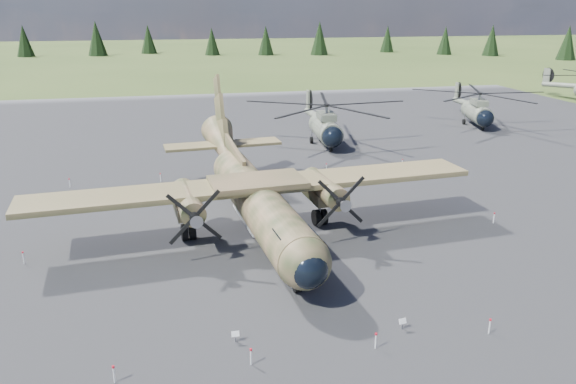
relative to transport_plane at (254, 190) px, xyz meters
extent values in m
plane|color=#51602B|center=(1.28, -2.72, -2.99)|extent=(500.00, 500.00, 0.00)
cube|color=#5B5B60|center=(1.28, 7.28, -2.99)|extent=(120.00, 120.00, 0.04)
cylinder|color=#353F22|center=(0.14, -1.67, -0.50)|extent=(4.66, 19.69, 3.03)
sphere|color=#353F22|center=(0.96, -11.39, -0.50)|extent=(3.21, 3.21, 2.97)
sphere|color=black|center=(1.01, -11.98, -0.55)|extent=(2.36, 2.36, 2.18)
cube|color=black|center=(0.81, -9.66, 0.32)|extent=(2.30, 1.91, 0.60)
cone|color=#353F22|center=(-0.93, 11.07, 0.64)|extent=(3.59, 7.67, 4.56)
cube|color=#9D9FA2|center=(0.05, -0.59, -1.74)|extent=(2.60, 6.65, 0.54)
cube|color=#2D341B|center=(0.10, -1.13, 0.75)|extent=(31.62, 6.30, 0.38)
cube|color=#353F22|center=(0.10, -1.13, 0.98)|extent=(6.81, 4.43, 0.38)
cylinder|color=#353F22|center=(-4.74, -1.86, 0.15)|extent=(2.09, 5.75, 1.63)
cube|color=#353F22|center=(-4.81, -1.00, -0.55)|extent=(1.93, 3.81, 0.87)
cone|color=gray|center=(-4.44, -5.37, 0.15)|extent=(0.90, 1.04, 0.82)
cylinder|color=black|center=(-4.81, -1.00, -2.39)|extent=(1.05, 1.27, 1.19)
cylinder|color=#353F22|center=(4.98, -1.05, 0.15)|extent=(2.09, 5.75, 1.63)
cube|color=#353F22|center=(4.91, -0.18, -0.55)|extent=(1.93, 3.81, 0.87)
cone|color=gray|center=(5.28, -4.56, 0.15)|extent=(0.90, 1.04, 0.82)
cylinder|color=black|center=(4.91, -0.18, -2.39)|extent=(1.05, 1.27, 1.19)
cube|color=#353F22|center=(-0.59, 6.97, 1.29)|extent=(0.99, 8.18, 1.82)
cube|color=#2D341B|center=(-0.98, 11.61, 0.69)|extent=(10.57, 3.25, 0.24)
cylinder|color=gray|center=(0.85, -10.09, -1.61)|extent=(0.16, 0.16, 0.98)
cylinder|color=black|center=(0.85, -10.09, -2.39)|extent=(0.46, 1.04, 1.01)
cylinder|color=slate|center=(12.14, 23.80, -1.08)|extent=(3.09, 7.61, 2.59)
sphere|color=black|center=(11.88, 20.08, -1.13)|extent=(2.54, 2.54, 2.38)
sphere|color=slate|center=(12.39, 27.51, -1.08)|extent=(2.54, 2.54, 2.38)
cube|color=slate|center=(12.11, 23.39, 0.58)|extent=(1.98, 3.42, 0.78)
cylinder|color=gray|center=(12.11, 23.39, 1.35)|extent=(0.40, 0.40, 1.03)
cylinder|color=slate|center=(12.66, 31.38, -0.71)|extent=(1.47, 8.87, 1.48)
cube|color=slate|center=(12.92, 35.25, 0.58)|extent=(0.33, 1.46, 2.48)
cylinder|color=black|center=(13.28, 35.23, 0.58)|extent=(0.25, 2.69, 2.69)
cylinder|color=black|center=(11.93, 20.70, -2.58)|extent=(0.34, 0.72, 0.70)
cylinder|color=black|center=(10.83, 25.13, -2.58)|extent=(0.37, 0.85, 0.83)
cylinder|color=gray|center=(10.83, 25.13, -2.03)|extent=(0.15, 0.15, 1.50)
cylinder|color=black|center=(13.61, 24.94, -2.58)|extent=(0.37, 0.85, 0.83)
cylinder|color=gray|center=(13.61, 24.94, -2.03)|extent=(0.15, 0.15, 1.50)
cylinder|color=slate|center=(35.17, 30.10, -1.20)|extent=(3.95, 7.33, 2.42)
sphere|color=black|center=(34.37, 26.71, -1.25)|extent=(2.68, 2.68, 2.22)
sphere|color=slate|center=(35.97, 33.49, -1.20)|extent=(2.68, 2.68, 2.22)
cube|color=slate|center=(35.08, 29.72, 0.35)|extent=(2.31, 3.39, 0.73)
cylinder|color=gray|center=(35.08, 29.72, 1.07)|extent=(0.42, 0.42, 0.97)
cylinder|color=slate|center=(36.80, 37.02, -0.86)|extent=(2.68, 8.22, 1.38)
cube|color=slate|center=(37.63, 40.55, 0.35)|extent=(0.52, 1.37, 2.32)
cylinder|color=black|center=(37.96, 40.47, 0.35)|extent=(0.63, 2.46, 2.51)
cylinder|color=black|center=(34.50, 27.27, -2.60)|extent=(0.41, 0.70, 0.66)
cylinder|color=black|center=(34.16, 31.53, -2.60)|extent=(0.46, 0.82, 0.77)
cylinder|color=gray|center=(34.16, 31.53, -2.10)|extent=(0.16, 0.16, 1.40)
cylinder|color=black|center=(36.71, 30.93, -2.60)|extent=(0.46, 0.82, 0.77)
cylinder|color=gray|center=(36.71, 30.93, -2.10)|extent=(0.16, 0.16, 1.40)
cylinder|color=slate|center=(62.56, 48.87, -0.70)|extent=(2.33, 8.90, 1.49)
cube|color=slate|center=(61.92, 52.71, 0.60)|extent=(0.47, 1.47, 2.50)
cylinder|color=black|center=(62.28, 52.77, 0.60)|extent=(0.51, 2.68, 2.70)
cube|color=gray|center=(-3.19, -14.23, -2.75)|extent=(0.07, 0.07, 0.48)
cube|color=white|center=(-3.19, -14.27, -2.52)|extent=(0.39, 0.17, 0.27)
cube|color=gray|center=(5.21, -14.88, -2.75)|extent=(0.08, 0.08, 0.48)
cube|color=white|center=(5.21, -14.92, -2.51)|extent=(0.41, 0.22, 0.27)
cylinder|color=white|center=(-8.72, -16.22, -2.59)|extent=(0.07, 0.07, 0.80)
cylinder|color=red|center=(-8.72, -16.22, -2.19)|extent=(0.12, 0.12, 0.10)
cylinder|color=white|center=(-2.72, -16.22, -2.59)|extent=(0.07, 0.07, 0.80)
cylinder|color=red|center=(-2.72, -16.22, -2.19)|extent=(0.12, 0.12, 0.10)
cylinder|color=white|center=(3.28, -16.22, -2.59)|extent=(0.07, 0.07, 0.80)
cylinder|color=red|center=(3.28, -16.22, -2.19)|extent=(0.12, 0.12, 0.10)
cylinder|color=white|center=(9.28, -16.22, -2.59)|extent=(0.07, 0.07, 0.80)
cylinder|color=red|center=(9.28, -16.22, -2.19)|extent=(0.12, 0.12, 0.10)
cylinder|color=white|center=(-14.72, 13.28, -2.59)|extent=(0.07, 0.07, 0.80)
cylinder|color=red|center=(-14.72, 13.28, -2.19)|extent=(0.12, 0.12, 0.10)
cylinder|color=white|center=(-6.72, 13.28, -2.59)|extent=(0.07, 0.07, 0.80)
cylinder|color=red|center=(-6.72, 13.28, -2.19)|extent=(0.12, 0.12, 0.10)
cylinder|color=white|center=(1.28, 13.28, -2.59)|extent=(0.07, 0.07, 0.80)
cylinder|color=red|center=(1.28, 13.28, -2.19)|extent=(0.12, 0.12, 0.10)
cylinder|color=white|center=(9.28, 13.28, -2.59)|extent=(0.07, 0.07, 0.80)
cylinder|color=red|center=(9.28, 13.28, -2.19)|extent=(0.12, 0.12, 0.10)
cylinder|color=white|center=(17.28, 13.28, -2.59)|extent=(0.07, 0.07, 0.80)
cylinder|color=red|center=(17.28, 13.28, -2.19)|extent=(0.12, 0.12, 0.10)
cylinder|color=white|center=(-15.22, -2.72, -2.59)|extent=(0.07, 0.07, 0.80)
cylinder|color=red|center=(-15.22, -2.72, -2.19)|extent=(0.12, 0.12, 0.10)
cylinder|color=white|center=(17.78, -2.72, -2.59)|extent=(0.07, 0.07, 0.80)
cylinder|color=red|center=(17.78, -2.72, -2.19)|extent=(0.12, 0.12, 0.10)
cone|color=black|center=(113.01, 113.84, 2.05)|extent=(5.64, 5.64, 10.08)
cone|color=black|center=(99.05, 132.30, 1.92)|extent=(5.50, 5.50, 9.83)
cone|color=black|center=(86.53, 140.01, 1.59)|extent=(5.13, 5.13, 9.15)
cone|color=black|center=(71.52, 153.63, 1.54)|extent=(5.07, 5.07, 9.06)
cone|color=black|center=(45.15, 147.36, 2.40)|extent=(6.04, 6.04, 10.78)
cone|color=black|center=(27.72, 150.75, 1.69)|extent=(5.24, 5.24, 9.36)
cone|color=black|center=(10.25, 153.95, 1.40)|extent=(4.92, 4.92, 8.78)
cone|color=black|center=(-10.35, 165.38, 1.76)|extent=(5.32, 5.32, 9.50)
cone|color=black|center=(-26.58, 159.50, 2.50)|extent=(6.15, 6.15, 10.98)
cone|color=black|center=(-48.84, 160.66, 1.94)|extent=(5.52, 5.52, 9.86)
camera|label=1|loc=(-5.70, -37.89, 12.60)|focal=35.00mm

